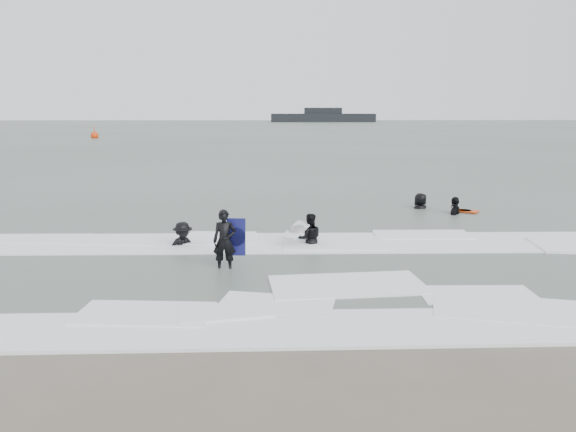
{
  "coord_description": "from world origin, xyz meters",
  "views": [
    {
      "loc": [
        -0.3,
        -10.54,
        4.14
      ],
      "look_at": [
        0.0,
        5.0,
        1.1
      ],
      "focal_mm": 35.0,
      "sensor_mm": 36.0,
      "label": 1
    }
  ],
  "objects_px": {
    "surfer_right_near": "(455,215)",
    "surfer_right_far": "(420,210)",
    "surfer_breaker": "(183,248)",
    "buoy": "(95,135)",
    "surfer_centre": "(225,271)",
    "vessel_horizon": "(323,117)",
    "surfer_wading": "(309,246)"
  },
  "relations": [
    {
      "from": "surfer_right_near",
      "to": "vessel_horizon",
      "type": "bearing_deg",
      "value": -154.45
    },
    {
      "from": "buoy",
      "to": "vessel_horizon",
      "type": "xyz_separation_m",
      "value": [
        36.14,
        77.79,
        0.99
      ]
    },
    {
      "from": "surfer_right_near",
      "to": "buoy",
      "type": "height_order",
      "value": "buoy"
    },
    {
      "from": "surfer_breaker",
      "to": "vessel_horizon",
      "type": "distance_m",
      "value": 136.7
    },
    {
      "from": "buoy",
      "to": "vessel_horizon",
      "type": "relative_size",
      "value": 0.06
    },
    {
      "from": "surfer_breaker",
      "to": "surfer_right_near",
      "type": "height_order",
      "value": "surfer_right_near"
    },
    {
      "from": "surfer_right_near",
      "to": "surfer_right_far",
      "type": "relative_size",
      "value": 1.02
    },
    {
      "from": "surfer_right_near",
      "to": "buoy",
      "type": "distance_m",
      "value": 61.42
    },
    {
      "from": "surfer_breaker",
      "to": "surfer_right_near",
      "type": "distance_m",
      "value": 10.88
    },
    {
      "from": "surfer_right_far",
      "to": "vessel_horizon",
      "type": "bearing_deg",
      "value": -125.16
    },
    {
      "from": "surfer_centre",
      "to": "surfer_wading",
      "type": "bearing_deg",
      "value": 48.88
    },
    {
      "from": "surfer_centre",
      "to": "buoy",
      "type": "relative_size",
      "value": 0.98
    },
    {
      "from": "surfer_centre",
      "to": "surfer_right_far",
      "type": "xyz_separation_m",
      "value": [
        7.19,
        8.58,
        0.0
      ]
    },
    {
      "from": "surfer_right_near",
      "to": "surfer_centre",
      "type": "bearing_deg",
      "value": -20.2
    },
    {
      "from": "vessel_horizon",
      "to": "surfer_breaker",
      "type": "bearing_deg",
      "value": -96.34
    },
    {
      "from": "surfer_centre",
      "to": "vessel_horizon",
      "type": "relative_size",
      "value": 0.06
    },
    {
      "from": "surfer_right_near",
      "to": "surfer_right_far",
      "type": "height_order",
      "value": "surfer_right_near"
    },
    {
      "from": "surfer_centre",
      "to": "surfer_wading",
      "type": "distance_m",
      "value": 3.45
    },
    {
      "from": "surfer_right_far",
      "to": "surfer_right_near",
      "type": "bearing_deg",
      "value": 98.48
    },
    {
      "from": "surfer_breaker",
      "to": "vessel_horizon",
      "type": "xyz_separation_m",
      "value": [
        15.09,
        135.86,
        1.4
      ]
    },
    {
      "from": "surfer_wading",
      "to": "surfer_breaker",
      "type": "xyz_separation_m",
      "value": [
        -3.79,
        -0.11,
        0.0
      ]
    },
    {
      "from": "surfer_right_near",
      "to": "surfer_breaker",
      "type": "bearing_deg",
      "value": -35.24
    },
    {
      "from": "surfer_right_near",
      "to": "vessel_horizon",
      "type": "distance_m",
      "value": 131.07
    },
    {
      "from": "surfer_breaker",
      "to": "buoy",
      "type": "relative_size",
      "value": 0.99
    },
    {
      "from": "surfer_centre",
      "to": "buoy",
      "type": "bearing_deg",
      "value": 111.19
    },
    {
      "from": "buoy",
      "to": "vessel_horizon",
      "type": "bearing_deg",
      "value": 65.08
    },
    {
      "from": "surfer_centre",
      "to": "surfer_right_far",
      "type": "relative_size",
      "value": 0.88
    },
    {
      "from": "surfer_centre",
      "to": "surfer_breaker",
      "type": "distance_m",
      "value": 2.88
    },
    {
      "from": "surfer_wading",
      "to": "surfer_right_far",
      "type": "relative_size",
      "value": 0.85
    },
    {
      "from": "surfer_wading",
      "to": "surfer_right_near",
      "type": "height_order",
      "value": "surfer_right_near"
    },
    {
      "from": "surfer_right_far",
      "to": "buoy",
      "type": "height_order",
      "value": "buoy"
    },
    {
      "from": "surfer_centre",
      "to": "surfer_right_far",
      "type": "distance_m",
      "value": 11.19
    }
  ]
}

